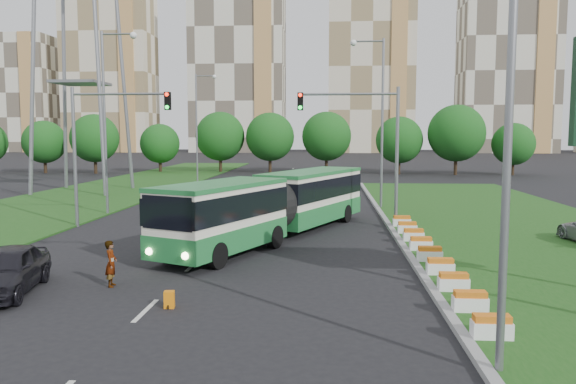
# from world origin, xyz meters

# --- Properties ---
(ground) EXTENTS (360.00, 360.00, 0.00)m
(ground) POSITION_xyz_m (0.00, 0.00, 0.00)
(ground) COLOR black
(ground) RESTS_ON ground
(grass_median) EXTENTS (14.00, 60.00, 0.15)m
(grass_median) POSITION_xyz_m (13.00, 8.00, 0.07)
(grass_median) COLOR #1B4C15
(grass_median) RESTS_ON ground
(median_kerb) EXTENTS (0.30, 60.00, 0.18)m
(median_kerb) POSITION_xyz_m (6.05, 8.00, 0.09)
(median_kerb) COLOR gray
(median_kerb) RESTS_ON ground
(left_verge) EXTENTS (12.00, 110.00, 0.10)m
(left_verge) POSITION_xyz_m (-18.00, 25.00, 0.05)
(left_verge) COLOR #1B4C15
(left_verge) RESTS_ON ground
(lane_markings) EXTENTS (0.20, 100.00, 0.01)m
(lane_markings) POSITION_xyz_m (-3.00, 20.00, 0.00)
(lane_markings) COLOR silver
(lane_markings) RESTS_ON ground
(flower_planters) EXTENTS (1.10, 18.10, 0.60)m
(flower_planters) POSITION_xyz_m (6.70, 0.80, 0.45)
(flower_planters) COLOR white
(flower_planters) RESTS_ON grass_median
(traffic_mast_median) EXTENTS (5.76, 0.32, 8.00)m
(traffic_mast_median) POSITION_xyz_m (4.78, 10.00, 5.35)
(traffic_mast_median) COLOR gray
(traffic_mast_median) RESTS_ON ground
(traffic_mast_left) EXTENTS (5.76, 0.32, 8.00)m
(traffic_mast_left) POSITION_xyz_m (-10.38, 9.00, 5.35)
(traffic_mast_left) COLOR gray
(traffic_mast_left) RESTS_ON ground
(street_lamps) EXTENTS (36.00, 60.00, 12.00)m
(street_lamps) POSITION_xyz_m (-3.00, 10.00, 6.00)
(street_lamps) COLOR gray
(street_lamps) RESTS_ON ground
(tree_line) EXTENTS (120.00, 8.00, 9.00)m
(tree_line) POSITION_xyz_m (10.00, 55.00, 4.50)
(tree_line) COLOR #154F15
(tree_line) RESTS_ON ground
(apartment_tower_west) EXTENTS (26.00, 15.00, 48.00)m
(apartment_tower_west) POSITION_xyz_m (-65.00, 150.00, 24.00)
(apartment_tower_west) COLOR beige
(apartment_tower_west) RESTS_ON ground
(apartment_tower_cwest) EXTENTS (28.00, 15.00, 52.00)m
(apartment_tower_cwest) POSITION_xyz_m (-25.00, 150.00, 26.00)
(apartment_tower_cwest) COLOR silver
(apartment_tower_cwest) RESTS_ON ground
(apartment_tower_ceast) EXTENTS (25.00, 15.00, 50.00)m
(apartment_tower_ceast) POSITION_xyz_m (15.00, 150.00, 25.00)
(apartment_tower_ceast) COLOR beige
(apartment_tower_ceast) RESTS_ON ground
(apartment_tower_east) EXTENTS (27.00, 15.00, 47.00)m
(apartment_tower_east) POSITION_xyz_m (55.00, 150.00, 23.50)
(apartment_tower_east) COLOR silver
(apartment_tower_east) RESTS_ON ground
(midrise_west) EXTENTS (22.00, 14.00, 36.00)m
(midrise_west) POSITION_xyz_m (-95.00, 150.00, 18.00)
(midrise_west) COLOR silver
(midrise_west) RESTS_ON ground
(articulated_bus) EXTENTS (2.68, 17.17, 2.83)m
(articulated_bus) POSITION_xyz_m (-0.44, 6.40, 1.73)
(articulated_bus) COLOR white
(articulated_bus) RESTS_ON ground
(car_left_near) EXTENTS (2.75, 4.96, 1.59)m
(car_left_near) POSITION_xyz_m (-8.25, -4.49, 0.80)
(car_left_near) COLOR black
(car_left_near) RESTS_ON ground
(car_left_far) EXTENTS (1.89, 4.92, 1.60)m
(car_left_far) POSITION_xyz_m (-7.04, 13.54, 0.80)
(car_left_far) COLOR black
(car_left_far) RESTS_ON ground
(pedestrian) EXTENTS (0.49, 0.66, 1.64)m
(pedestrian) POSITION_xyz_m (-5.08, -3.40, 0.82)
(pedestrian) COLOR gray
(pedestrian) RESTS_ON ground
(shopping_trolley) EXTENTS (0.31, 0.32, 0.53)m
(shopping_trolley) POSITION_xyz_m (-2.35, -5.69, 0.26)
(shopping_trolley) COLOR orange
(shopping_trolley) RESTS_ON ground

